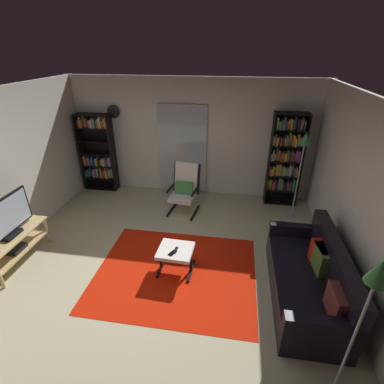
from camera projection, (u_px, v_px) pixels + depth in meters
ground_plane at (162, 273)px, 4.43m from camera, size 7.02×7.02×0.00m
wall_back at (191, 138)px, 6.38m from camera, size 5.60×0.06×2.60m
wall_right at (373, 217)px, 3.46m from camera, size 0.06×6.00×2.60m
glass_door_panel at (182, 149)px, 6.46m from camera, size 1.10×0.01×2.00m
area_rug at (176, 272)px, 4.45m from camera, size 2.45×2.02×0.01m
tv_stand at (14, 245)px, 4.53m from camera, size 0.44×1.22×0.51m
television at (5, 219)px, 4.31m from camera, size 0.20×1.03×0.63m
bookshelf_near_tv at (98, 152)px, 6.67m from camera, size 0.77×0.30×1.81m
bookshelf_near_sofa at (285, 158)px, 5.98m from camera, size 0.68×0.30×1.99m
leather_sofa at (310, 279)px, 3.88m from camera, size 0.83×1.93×0.88m
lounge_armchair at (185, 187)px, 5.91m from camera, size 0.64×0.72×1.02m
ottoman at (176, 253)px, 4.35m from camera, size 0.54×0.50×0.41m
tv_remote at (176, 250)px, 4.29m from camera, size 0.05×0.15×0.02m
cell_phone at (172, 253)px, 4.23m from camera, size 0.13×0.16×0.01m
floor_lamp_by_sofa at (371, 294)px, 2.29m from camera, size 0.22×0.22×1.73m
floor_lamp_by_shelf at (304, 149)px, 5.22m from camera, size 0.22×0.22×1.77m
wall_clock at (114, 111)px, 6.30m from camera, size 0.29×0.03×0.29m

